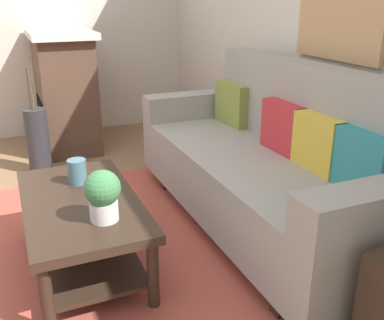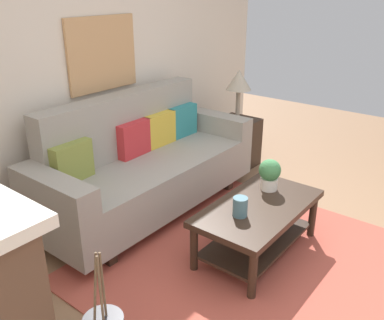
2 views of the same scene
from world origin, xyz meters
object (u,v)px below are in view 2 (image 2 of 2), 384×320
(throw_pillow_teal, at_px, (182,121))
(potted_plant_tabletop, at_px, (270,173))
(table_lamp, at_px, (239,82))
(framed_painting, at_px, (103,54))
(throw_pillow_olive, at_px, (72,162))
(throw_pillow_mustard, at_px, (159,129))
(side_table, at_px, (236,143))
(coffee_table, at_px, (258,218))
(couch, at_px, (145,167))
(tabletop_vase, at_px, (240,207))
(throw_pillow_crimson, at_px, (134,139))

(throw_pillow_teal, xyz_separation_m, potted_plant_tabletop, (-0.38, -1.25, -0.11))
(table_lamp, relative_size, framed_painting, 0.75)
(framed_painting, bearing_deg, throw_pillow_olive, -153.78)
(throw_pillow_mustard, xyz_separation_m, side_table, (1.06, -0.23, -0.40))
(table_lamp, bearing_deg, coffee_table, -141.90)
(couch, bearing_deg, throw_pillow_mustard, 19.96)
(couch, height_order, table_lamp, table_lamp)
(table_lamp, bearing_deg, tabletop_vase, -146.76)
(throw_pillow_teal, relative_size, side_table, 0.64)
(potted_plant_tabletop, bearing_deg, throw_pillow_crimson, 103.86)
(tabletop_vase, distance_m, side_table, 1.95)
(throw_pillow_teal, bearing_deg, throw_pillow_olive, 180.00)
(throw_pillow_mustard, distance_m, potted_plant_tabletop, 1.25)
(throw_pillow_crimson, height_order, coffee_table, throw_pillow_crimson)
(throw_pillow_teal, relative_size, coffee_table, 0.33)
(throw_pillow_teal, height_order, potted_plant_tabletop, throw_pillow_teal)
(throw_pillow_crimson, distance_m, potted_plant_tabletop, 1.29)
(couch, xyz_separation_m, side_table, (1.41, -0.11, -0.15))
(throw_pillow_olive, height_order, framed_painting, framed_painting)
(throw_pillow_olive, distance_m, throw_pillow_crimson, 0.69)
(couch, bearing_deg, tabletop_vase, -99.99)
(throw_pillow_olive, distance_m, table_lamp, 2.14)
(throw_pillow_crimson, distance_m, side_table, 1.48)
(couch, distance_m, side_table, 1.42)
(coffee_table, distance_m, table_lamp, 1.89)
(throw_pillow_teal, bearing_deg, tabletop_vase, -124.82)
(couch, distance_m, potted_plant_tabletop, 1.17)
(couch, xyz_separation_m, framed_painting, (0.00, 0.47, 0.98))
(throw_pillow_crimson, bearing_deg, tabletop_vase, -99.03)
(throw_pillow_crimson, distance_m, table_lamp, 1.46)
(throw_pillow_crimson, bearing_deg, throw_pillow_olive, 180.00)
(coffee_table, relative_size, table_lamp, 1.93)
(throw_pillow_olive, relative_size, side_table, 0.64)
(throw_pillow_olive, height_order, throw_pillow_mustard, same)
(side_table, relative_size, framed_painting, 0.73)
(throw_pillow_olive, xyz_separation_m, throw_pillow_crimson, (0.69, 0.00, 0.00))
(tabletop_vase, bearing_deg, throw_pillow_crimson, 80.97)
(coffee_table, xyz_separation_m, potted_plant_tabletop, (0.29, 0.07, 0.26))
(throw_pillow_crimson, bearing_deg, table_lamp, -9.31)
(throw_pillow_teal, relative_size, tabletop_vase, 2.46)
(couch, bearing_deg, side_table, -4.28)
(couch, height_order, tabletop_vase, couch)
(potted_plant_tabletop, xyz_separation_m, framed_painting, (-0.31, 1.59, 0.84))
(side_table, bearing_deg, coffee_table, -141.90)
(side_table, bearing_deg, throw_pillow_crimson, 170.69)
(couch, relative_size, throw_pillow_crimson, 6.17)
(throw_pillow_crimson, height_order, tabletop_vase, throw_pillow_crimson)
(side_table, bearing_deg, framed_painting, 157.92)
(throw_pillow_teal, bearing_deg, framed_painting, 153.78)
(potted_plant_tabletop, xyz_separation_m, side_table, (1.10, 1.02, -0.29))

